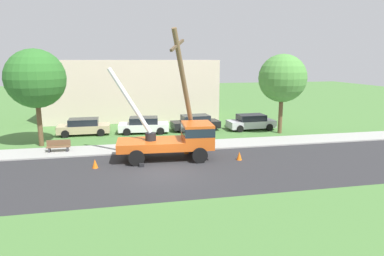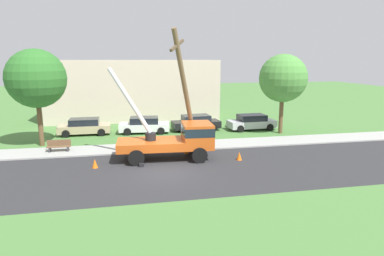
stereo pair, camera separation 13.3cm
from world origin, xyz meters
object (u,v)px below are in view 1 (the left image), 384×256
object	(u,v)px
parked_sedan_black	(195,123)
park_bench	(59,146)
leaning_utility_pole	(186,92)
parked_sedan_silver	(251,122)
traffic_cone_ahead	(239,156)
roadside_tree_far	(282,78)
parked_sedan_white	(144,125)
roadside_tree_near	(36,79)
utility_truck	(178,138)
parked_sedan_tan	(84,127)
traffic_cone_curbside	(186,149)
traffic_cone_behind	(95,164)

from	to	relation	value
parked_sedan_black	park_bench	bearing A→B (deg)	-153.30
leaning_utility_pole	parked_sedan_silver	xyz separation A→B (m)	(7.58, 7.20, -3.60)
traffic_cone_ahead	roadside_tree_far	xyz separation A→B (m)	(6.34, 7.13, 4.57)
traffic_cone_ahead	parked_sedan_white	bearing A→B (deg)	119.90
roadside_tree_near	roadside_tree_far	world-z (taller)	roadside_tree_near
utility_truck	parked_sedan_silver	distance (m)	11.46
parked_sedan_tan	parked_sedan_silver	distance (m)	15.13
parked_sedan_silver	roadside_tree_far	bearing A→B (deg)	-45.24
traffic_cone_curbside	park_bench	world-z (taller)	park_bench
parked_sedan_white	traffic_cone_behind	bearing A→B (deg)	-110.75
parked_sedan_white	roadside_tree_far	xyz separation A→B (m)	(11.90, -2.53, 4.14)
parked_sedan_white	roadside_tree_near	world-z (taller)	roadside_tree_near
parked_sedan_black	roadside_tree_far	xyz separation A→B (m)	(7.13, -2.71, 4.14)
parked_sedan_white	parked_sedan_silver	distance (m)	9.95
leaning_utility_pole	park_bench	xyz separation A→B (m)	(-8.69, 2.36, -3.85)
utility_truck	roadside_tree_near	size ratio (longest dim) A/B	0.93
roadside_tree_far	roadside_tree_near	bearing A→B (deg)	-178.50
leaning_utility_pole	roadside_tree_near	size ratio (longest dim) A/B	1.16
parked_sedan_white	parked_sedan_black	size ratio (longest dim) A/B	1.00
parked_sedan_tan	parked_sedan_white	distance (m)	5.18
leaning_utility_pole	traffic_cone_curbside	bearing A→B (deg)	74.98
utility_truck	traffic_cone_curbside	world-z (taller)	utility_truck
leaning_utility_pole	park_bench	distance (m)	9.80
parked_sedan_tan	roadside_tree_far	distance (m)	17.79
leaning_utility_pole	park_bench	world-z (taller)	leaning_utility_pole
utility_truck	leaning_utility_pole	distance (m)	3.07
traffic_cone_curbside	roadside_tree_near	distance (m)	12.28
leaning_utility_pole	traffic_cone_ahead	xyz separation A→B (m)	(3.20, -1.90, -4.04)
leaning_utility_pole	roadside_tree_near	distance (m)	11.38
parked_sedan_black	parked_sedan_silver	distance (m)	5.23
utility_truck	roadside_tree_far	xyz separation A→B (m)	(10.21, 5.94, 3.44)
leaning_utility_pole	parked_sedan_black	world-z (taller)	leaning_utility_pole
traffic_cone_ahead	parked_sedan_silver	distance (m)	10.12
roadside_tree_near	parked_sedan_black	bearing A→B (deg)	14.23
traffic_cone_curbside	roadside_tree_far	size ratio (longest dim) A/B	0.08
traffic_cone_ahead	traffic_cone_behind	bearing A→B (deg)	178.87
traffic_cone_behind	park_bench	world-z (taller)	park_bench
utility_truck	park_bench	size ratio (longest dim) A/B	4.22
leaning_utility_pole	roadside_tree_near	bearing A→B (deg)	155.50
parked_sedan_black	roadside_tree_near	distance (m)	13.85
parked_sedan_white	roadside_tree_far	bearing A→B (deg)	-11.98
parked_sedan_silver	traffic_cone_curbside	bearing A→B (deg)	-137.56
traffic_cone_curbside	roadside_tree_near	xyz separation A→B (m)	(-10.43, 4.35, 4.79)
parked_sedan_tan	parked_sedan_white	bearing A→B (deg)	-3.45
leaning_utility_pole	traffic_cone_behind	bearing A→B (deg)	-163.84
parked_sedan_black	park_bench	size ratio (longest dim) A/B	2.83
traffic_cone_ahead	park_bench	size ratio (longest dim) A/B	0.35
traffic_cone_ahead	parked_sedan_black	bearing A→B (deg)	94.58
parked_sedan_tan	roadside_tree_far	xyz separation A→B (m)	(17.07, -2.84, 4.14)
park_bench	traffic_cone_behind	bearing A→B (deg)	-56.04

